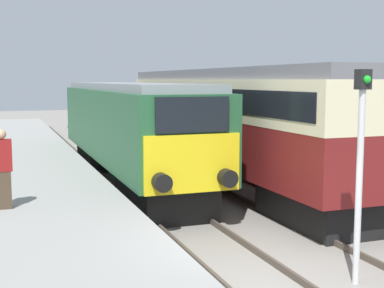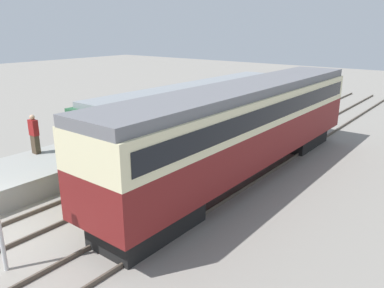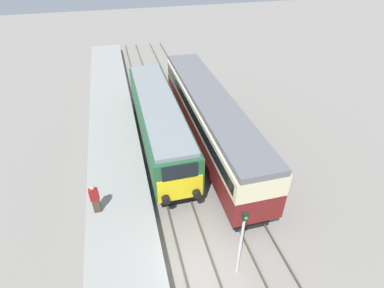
{
  "view_description": "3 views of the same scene",
  "coord_description": "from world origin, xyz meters",
  "px_view_note": "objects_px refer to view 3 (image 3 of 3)",
  "views": [
    {
      "loc": [
        -4.43,
        -8.48,
        3.77
      ],
      "look_at": [
        0.0,
        3.74,
        2.21
      ],
      "focal_mm": 50.0,
      "sensor_mm": 36.0,
      "label": 1
    },
    {
      "loc": [
        11.13,
        -4.27,
        6.36
      ],
      "look_at": [
        1.7,
        7.74,
        1.6
      ],
      "focal_mm": 35.0,
      "sensor_mm": 36.0,
      "label": 2
    },
    {
      "loc": [
        -2.35,
        -7.72,
        12.95
      ],
      "look_at": [
        1.7,
        7.74,
        1.6
      ],
      "focal_mm": 28.0,
      "sensor_mm": 36.0,
      "label": 3
    }
  ],
  "objects_px": {
    "passenger_carriage": "(210,117)",
    "signal_post": "(241,239)",
    "locomotive": "(159,120)",
    "person_on_platform": "(95,199)"
  },
  "relations": [
    {
      "from": "locomotive",
      "to": "signal_post",
      "type": "xyz_separation_m",
      "value": [
        1.7,
        -11.06,
        0.3
      ]
    },
    {
      "from": "signal_post",
      "to": "locomotive",
      "type": "bearing_deg",
      "value": 98.74
    },
    {
      "from": "person_on_platform",
      "to": "signal_post",
      "type": "bearing_deg",
      "value": -36.8
    },
    {
      "from": "locomotive",
      "to": "passenger_carriage",
      "type": "bearing_deg",
      "value": -19.06
    },
    {
      "from": "passenger_carriage",
      "to": "signal_post",
      "type": "bearing_deg",
      "value": -99.76
    },
    {
      "from": "passenger_carriage",
      "to": "person_on_platform",
      "type": "bearing_deg",
      "value": -145.76
    },
    {
      "from": "locomotive",
      "to": "person_on_platform",
      "type": "bearing_deg",
      "value": -124.18
    },
    {
      "from": "passenger_carriage",
      "to": "person_on_platform",
      "type": "relative_size",
      "value": 9.15
    },
    {
      "from": "locomotive",
      "to": "passenger_carriage",
      "type": "height_order",
      "value": "passenger_carriage"
    },
    {
      "from": "passenger_carriage",
      "to": "person_on_platform",
      "type": "height_order",
      "value": "passenger_carriage"
    }
  ]
}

